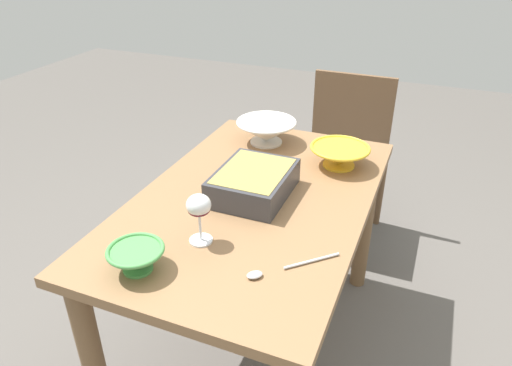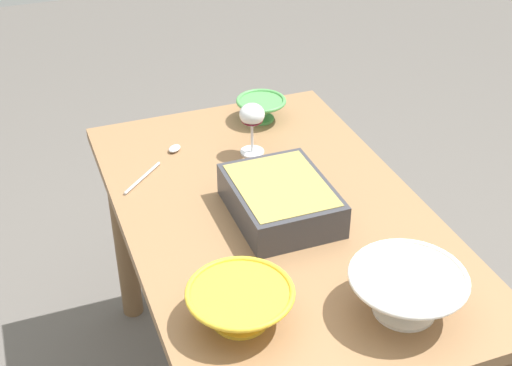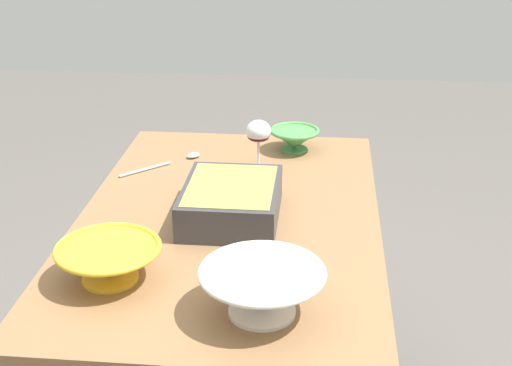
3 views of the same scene
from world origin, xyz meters
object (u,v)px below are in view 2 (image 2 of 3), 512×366
at_px(wine_glass, 252,118).
at_px(serving_spoon, 163,159).
at_px(casserole_dish, 281,198).
at_px(small_bowl, 240,303).
at_px(dining_table, 275,251).
at_px(mixing_bowl, 406,291).
at_px(serving_bowl, 261,108).

height_order(wine_glass, serving_spoon, wine_glass).
height_order(casserole_dish, small_bowl, casserole_dish).
xyz_separation_m(dining_table, serving_spoon, (0.35, 0.21, 0.13)).
height_order(mixing_bowl, serving_spoon, mixing_bowl).
relative_size(small_bowl, serving_bowl, 1.47).
bearing_deg(serving_spoon, serving_bowl, -69.07).
relative_size(mixing_bowl, small_bowl, 1.11).
bearing_deg(casserole_dish, serving_spoon, 30.88).
bearing_deg(serving_bowl, small_bowl, 156.27).
relative_size(wine_glass, small_bowl, 0.69).
height_order(mixing_bowl, small_bowl, mixing_bowl).
xyz_separation_m(small_bowl, serving_bowl, (0.81, -0.36, -0.01)).
relative_size(dining_table, serving_spoon, 5.75).
relative_size(wine_glass, serving_spoon, 0.74).
height_order(wine_glass, small_bowl, wine_glass).
bearing_deg(dining_table, serving_bowl, -16.70).
bearing_deg(mixing_bowl, small_bowl, 74.06).
bearing_deg(wine_glass, mixing_bowl, -174.09).
distance_m(wine_glass, small_bowl, 0.69).
distance_m(small_bowl, serving_spoon, 0.68).
relative_size(serving_bowl, serving_spoon, 0.73).
relative_size(small_bowl, serving_spoon, 1.07).
height_order(dining_table, casserole_dish, casserole_dish).
relative_size(dining_table, wine_glass, 7.81).
xyz_separation_m(serving_bowl, serving_spoon, (-0.13, 0.35, -0.03)).
distance_m(wine_glass, mixing_bowl, 0.74).
bearing_deg(serving_spoon, wine_glass, -100.32).
bearing_deg(mixing_bowl, serving_bowl, -1.33).
distance_m(small_bowl, serving_bowl, 0.89).
bearing_deg(serving_bowl, wine_glass, 151.79).
xyz_separation_m(wine_glass, serving_spoon, (0.05, 0.25, -0.11)).
distance_m(serving_bowl, serving_spoon, 0.38).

